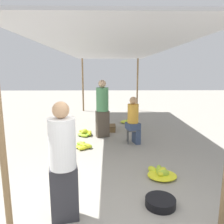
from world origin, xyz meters
TOP-DOWN VIEW (x-y plane):
  - canopy_post_front_left at (-1.34, 0.30)m, footprint 0.08×0.08m
  - canopy_post_back_left at (-1.34, 8.63)m, footprint 0.08×0.08m
  - canopy_post_back_right at (1.34, 8.63)m, footprint 0.08×0.08m
  - canopy_tarp at (0.00, 4.46)m, footprint 3.08×8.73m
  - vendor_foreground at (-0.69, 0.51)m, footprint 0.41×0.41m
  - stool at (0.58, 3.68)m, footprint 0.34×0.34m
  - vendor_seated at (0.59, 3.68)m, footprint 0.42×0.42m
  - basin_black at (0.67, 0.78)m, footprint 0.45×0.45m
  - banana_pile_left_0 at (-0.75, 3.26)m, footprint 0.47×0.43m
  - banana_pile_left_1 at (-0.82, 4.39)m, footprint 0.44×0.54m
  - banana_pile_right_0 at (0.71, 5.20)m, footprint 0.43×0.41m
  - banana_pile_right_1 at (0.89, 1.67)m, footprint 0.55×0.56m
  - banana_pile_right_2 at (0.67, 5.99)m, footprint 0.59×0.68m
  - crate_near at (-0.11, 4.93)m, footprint 0.50×0.50m
  - shopper_walking_mid at (-0.27, 4.27)m, footprint 0.46×0.46m

SIDE VIEW (x-z plane):
  - banana_pile_right_2 at x=0.67m, z-range -0.02..0.14m
  - basin_black at x=0.67m, z-range 0.00..0.12m
  - banana_pile_left_0 at x=-0.75m, z-range -0.02..0.16m
  - banana_pile_left_1 at x=-0.82m, z-range -0.03..0.18m
  - banana_pile_right_1 at x=0.89m, z-range -0.02..0.17m
  - crate_near at x=-0.11m, z-range 0.00..0.19m
  - banana_pile_right_0 at x=0.71m, z-range -0.04..0.28m
  - stool at x=0.58m, z-range 0.12..0.51m
  - vendor_seated at x=0.59m, z-range 0.02..1.32m
  - vendor_foreground at x=-0.69m, z-range 0.03..1.65m
  - shopper_walking_mid at x=-0.27m, z-range 0.03..1.75m
  - canopy_post_front_left at x=-1.34m, z-range 0.00..2.56m
  - canopy_post_back_left at x=-1.34m, z-range 0.00..2.56m
  - canopy_post_back_right at x=1.34m, z-range 0.00..2.56m
  - canopy_tarp at x=0.00m, z-range 2.56..2.60m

